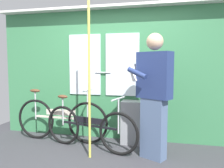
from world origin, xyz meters
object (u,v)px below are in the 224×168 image
object	(u,v)px
bicycle_near_door	(88,127)
bicycle_leaning_behind	(60,120)
handrail_pole	(89,78)
passenger_reading_newspaper	(154,93)
trash_bin_by_wall	(134,122)

from	to	relation	value
bicycle_near_door	bicycle_leaning_behind	world-z (taller)	bicycle_leaning_behind
bicycle_leaning_behind	handrail_pole	world-z (taller)	handrail_pole
bicycle_leaning_behind	passenger_reading_newspaper	distance (m)	1.76
bicycle_leaning_behind	passenger_reading_newspaper	world-z (taller)	passenger_reading_newspaper
bicycle_leaning_behind	trash_bin_by_wall	world-z (taller)	bicycle_leaning_behind
trash_bin_by_wall	handrail_pole	xyz separation A→B (m)	(-0.55, -0.74, 0.80)
bicycle_near_door	passenger_reading_newspaper	world-z (taller)	passenger_reading_newspaper
trash_bin_by_wall	passenger_reading_newspaper	bearing A→B (deg)	-57.97
trash_bin_by_wall	handrail_pole	world-z (taller)	handrail_pole
trash_bin_by_wall	handrail_pole	size ratio (longest dim) A/B	0.32
bicycle_near_door	handrail_pole	distance (m)	0.87
trash_bin_by_wall	bicycle_leaning_behind	bearing A→B (deg)	-171.81
bicycle_leaning_behind	handrail_pole	size ratio (longest dim) A/B	0.75
handrail_pole	bicycle_near_door	bearing A→B (deg)	112.35
bicycle_near_door	passenger_reading_newspaper	distance (m)	1.19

